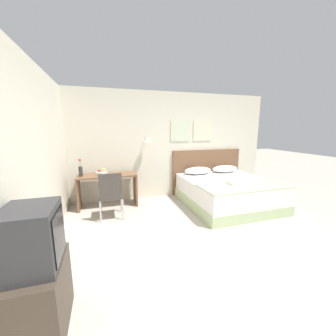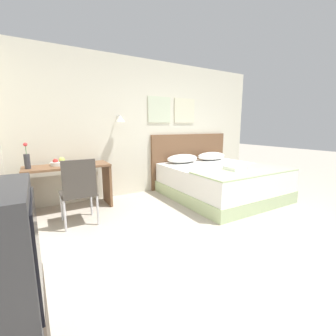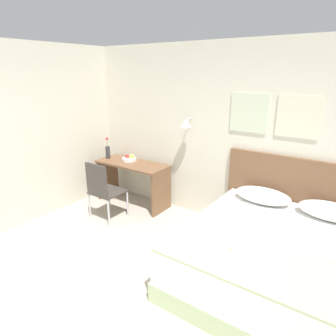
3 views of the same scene
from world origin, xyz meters
name	(u,v)px [view 1 (image 1 of 3)]	position (x,y,z in m)	size (l,w,h in m)	color
ground_plane	(218,248)	(0.00, 0.00, 0.00)	(24.00, 24.00, 0.00)	#B2A899
wall_back	(167,145)	(0.01, 2.60, 1.33)	(5.56, 0.31, 2.65)	beige
wall_left	(10,176)	(-2.41, -0.21, 1.33)	(0.06, 5.57, 2.65)	beige
bed	(227,192)	(1.14, 1.52, 0.30)	(1.87, 2.00, 0.60)	#B2C693
headboard	(207,171)	(1.14, 2.54, 0.59)	(1.99, 0.06, 1.19)	brown
pillow_left	(198,171)	(0.74, 2.27, 0.69)	(0.72, 0.40, 0.18)	white
pillow_right	(225,169)	(1.54, 2.27, 0.69)	(0.72, 0.40, 0.18)	white
throw_blanket	(244,186)	(1.14, 0.94, 0.61)	(1.81, 0.80, 0.02)	#B2C693
folded_towel_near_foot	(236,183)	(1.04, 1.08, 0.65)	(0.31, 0.29, 0.06)	white
desk	(108,184)	(-1.51, 2.24, 0.53)	(1.28, 0.54, 0.75)	brown
desk_chair	(111,193)	(-1.47, 1.50, 0.54)	(0.46, 0.46, 0.94)	#3D3833
fruit_bowl	(102,172)	(-1.62, 2.30, 0.79)	(0.25, 0.25, 0.13)	silver
flower_vase	(81,170)	(-2.05, 2.21, 0.88)	(0.08, 0.08, 0.39)	#333338
tv_stand	(40,299)	(-2.15, -0.67, 0.32)	(0.42, 0.65, 0.63)	#3D3328
television	(32,238)	(-2.15, -0.67, 0.89)	(0.41, 0.49, 0.52)	#2D2D30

